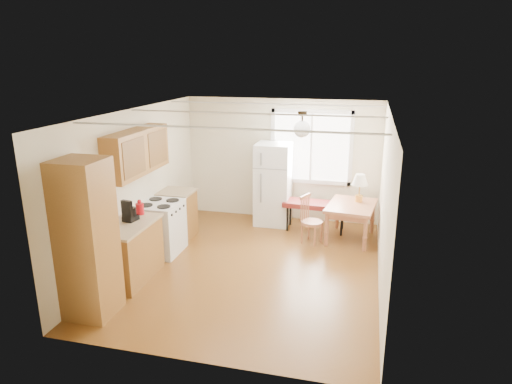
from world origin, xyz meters
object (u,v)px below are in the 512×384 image
(dining_table, at_px, (351,210))
(chair, at_px, (308,216))
(refrigerator, at_px, (273,184))
(bench, at_px, (316,205))

(dining_table, distance_m, chair, 0.82)
(refrigerator, distance_m, dining_table, 1.69)
(refrigerator, height_order, chair, refrigerator)
(bench, height_order, chair, chair)
(refrigerator, xyz_separation_m, chair, (0.84, -0.85, -0.33))
(refrigerator, relative_size, dining_table, 1.39)
(refrigerator, distance_m, bench, 0.97)
(dining_table, bearing_deg, chair, -148.98)
(refrigerator, relative_size, chair, 1.88)
(bench, relative_size, chair, 1.44)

